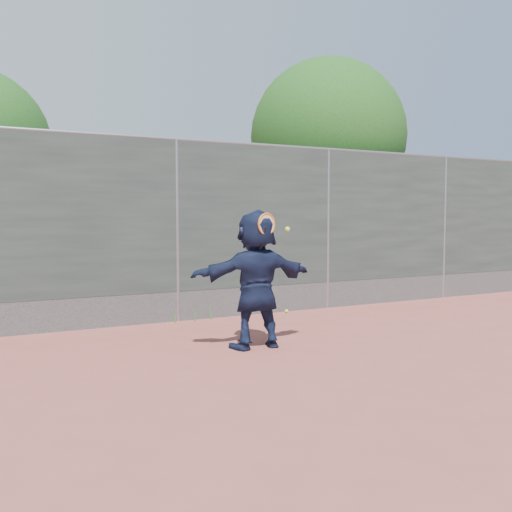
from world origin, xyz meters
name	(u,v)px	position (x,y,z in m)	size (l,w,h in m)	color
ground	(284,372)	(0.00, 0.00, 0.00)	(80.00, 80.00, 0.00)	#9E4C42
player	(256,279)	(0.27, 1.20, 0.92)	(1.70, 0.54, 1.83)	#151D3A
ball_ground	(287,311)	(2.01, 3.35, 0.03)	(0.07, 0.07, 0.07)	#C7EC34
fence	(177,226)	(0.00, 3.50, 1.58)	(20.00, 0.06, 3.03)	#38423D
swing_action	(268,226)	(0.35, 1.00, 1.62)	(0.48, 0.13, 0.51)	orange
tree_right	(333,142)	(4.68, 5.75, 3.49)	(3.78, 3.60, 5.39)	#382314
weed_clump	(197,313)	(0.29, 3.38, 0.13)	(0.68, 0.07, 0.30)	#387226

